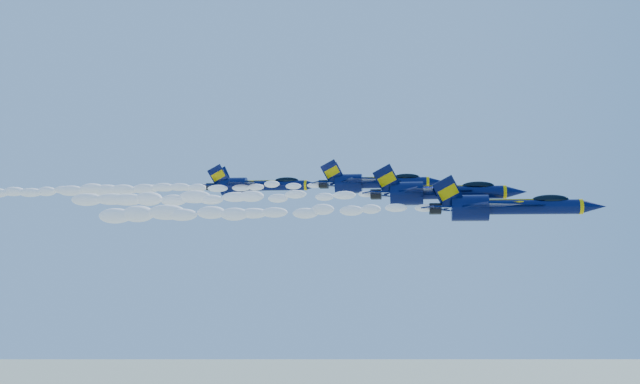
# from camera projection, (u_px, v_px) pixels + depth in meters

# --- Properties ---
(jet_lead) EXTENTS (17.72, 14.53, 6.58)m
(jet_lead) POSITION_uv_depth(u_px,v_px,m) (505.00, 207.00, 73.16)
(jet_lead) COLOR #060D38
(smoke_trail_jet_lead) EXTENTS (35.95, 1.83, 1.65)m
(smoke_trail_jet_lead) POSITION_uv_depth(u_px,v_px,m) (261.00, 212.00, 76.42)
(smoke_trail_jet_lead) COLOR white
(jet_second) EXTENTS (17.46, 14.33, 6.49)m
(jet_second) POSITION_uv_depth(u_px,v_px,m) (438.00, 192.00, 80.65)
(jet_second) COLOR #060D38
(smoke_trail_jet_second) EXTENTS (35.95, 1.81, 1.63)m
(smoke_trail_jet_second) POSITION_uv_depth(u_px,v_px,m) (219.00, 198.00, 83.89)
(smoke_trail_jet_second) COLOR white
(jet_third) EXTENTS (16.39, 13.45, 6.09)m
(jet_third) POSITION_uv_depth(u_px,v_px,m) (374.00, 183.00, 92.35)
(jet_third) COLOR #060D38
(smoke_trail_jet_third) EXTENTS (35.95, 1.70, 1.53)m
(smoke_trail_jet_third) POSITION_uv_depth(u_px,v_px,m) (188.00, 188.00, 95.54)
(smoke_trail_jet_third) COLOR white
(jet_fourth) EXTENTS (16.25, 13.33, 6.04)m
(jet_fourth) POSITION_uv_depth(u_px,v_px,m) (257.00, 185.00, 99.20)
(jet_fourth) COLOR #060D38
(smoke_trail_jet_fourth) EXTENTS (35.95, 1.68, 1.51)m
(smoke_trail_jet_fourth) POSITION_uv_depth(u_px,v_px,m) (87.00, 190.00, 102.37)
(smoke_trail_jet_fourth) COLOR white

